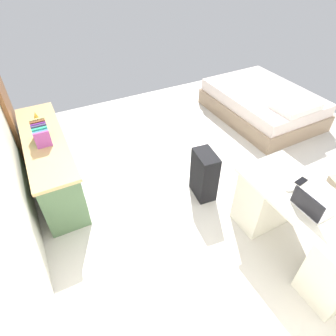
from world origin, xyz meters
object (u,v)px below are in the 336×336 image
(credenza, at_px, (51,163))
(bed, at_px, (262,104))
(desk, at_px, (301,227))
(figurine_small, at_px, (36,116))
(computer_mouse, at_px, (290,189))
(cell_phone_by_mouse, at_px, (301,181))
(laptop, at_px, (310,206))
(suitcase_black, at_px, (204,175))

(credenza, bearing_deg, bed, -87.50)
(desk, bearing_deg, figurine_small, 37.40)
(computer_mouse, distance_m, cell_phone_by_mouse, 0.19)
(laptop, xyz_separation_m, cell_phone_by_mouse, (0.30, -0.22, -0.04))
(desk, distance_m, credenza, 2.99)
(laptop, bearing_deg, bed, -35.08)
(bed, xyz_separation_m, computer_mouse, (-2.12, 1.63, 0.52))
(computer_mouse, bearing_deg, desk, -163.11)
(desk, height_order, computer_mouse, computer_mouse)
(figurine_small, bearing_deg, desk, -142.60)
(cell_phone_by_mouse, bearing_deg, bed, -44.37)
(credenza, relative_size, bed, 0.93)
(credenza, xyz_separation_m, figurine_small, (0.49, 0.00, 0.42))
(credenza, xyz_separation_m, laptop, (-2.22, -1.93, 0.43))
(suitcase_black, distance_m, computer_mouse, 1.08)
(desk, height_order, cell_phone_by_mouse, cell_phone_by_mouse)
(computer_mouse, xyz_separation_m, figurine_small, (2.45, 1.97, 0.03))
(bed, relative_size, figurine_small, 17.56)
(computer_mouse, bearing_deg, suitcase_black, 18.58)
(laptop, relative_size, cell_phone_by_mouse, 2.31)
(suitcase_black, xyz_separation_m, figurine_small, (1.52, 1.64, 0.47))
(bed, relative_size, cell_phone_by_mouse, 14.20)
(suitcase_black, bearing_deg, laptop, -159.62)
(suitcase_black, bearing_deg, figurine_small, 53.75)
(credenza, xyz_separation_m, bed, (0.16, -3.60, -0.12))
(cell_phone_by_mouse, bearing_deg, suitcase_black, 20.48)
(desk, bearing_deg, computer_mouse, 17.86)
(bed, xyz_separation_m, figurine_small, (0.33, 3.61, 0.54))
(desk, xyz_separation_m, suitcase_black, (1.15, 0.40, -0.07))
(bed, relative_size, suitcase_black, 3.02)
(credenza, distance_m, figurine_small, 0.64)
(computer_mouse, relative_size, cell_phone_by_mouse, 0.74)
(desk, xyz_separation_m, bed, (2.34, -1.56, -0.15))
(bed, xyz_separation_m, suitcase_black, (-1.19, 1.97, 0.08))
(suitcase_black, bearing_deg, desk, -154.24)
(bed, bearing_deg, figurine_small, 84.73)
(desk, relative_size, cell_phone_by_mouse, 10.67)
(desk, bearing_deg, credenza, 43.09)
(bed, bearing_deg, suitcase_black, 121.09)
(computer_mouse, relative_size, figurine_small, 0.91)
(computer_mouse, xyz_separation_m, cell_phone_by_mouse, (0.04, -0.19, -0.01))
(credenza, bearing_deg, computer_mouse, -134.87)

